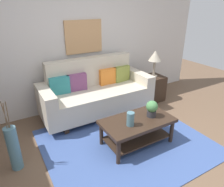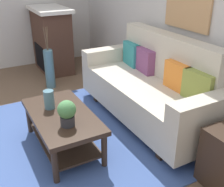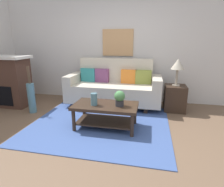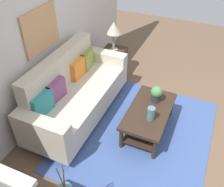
{
  "view_description": "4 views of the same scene",
  "coord_description": "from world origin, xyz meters",
  "px_view_note": "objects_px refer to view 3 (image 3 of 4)",
  "views": [
    {
      "loc": [
        -1.55,
        -1.74,
        2.06
      ],
      "look_at": [
        0.09,
        1.09,
        0.61
      ],
      "focal_mm": 33.27,
      "sensor_mm": 36.0,
      "label": 1
    },
    {
      "loc": [
        2.65,
        -0.36,
        1.86
      ],
      "look_at": [
        0.21,
        0.97,
        0.57
      ],
      "focal_mm": 44.93,
      "sensor_mm": 36.0,
      "label": 2
    },
    {
      "loc": [
        0.87,
        -2.51,
        1.48
      ],
      "look_at": [
        0.17,
        0.79,
        0.52
      ],
      "focal_mm": 29.72,
      "sensor_mm": 36.0,
      "label": 3
    },
    {
      "loc": [
        -2.65,
        -0.21,
        2.95
      ],
      "look_at": [
        0.05,
        0.98,
        0.62
      ],
      "focal_mm": 40.29,
      "sensor_mm": 36.0,
      "label": 4
    }
  ],
  "objects_px": {
    "throw_pillow_plum": "(101,75)",
    "fireplace": "(8,81)",
    "side_table": "(175,98)",
    "framed_painting": "(118,43)",
    "table_lamp": "(178,65)",
    "throw_pillow_olive": "(143,77)",
    "throw_pillow_teal": "(88,75)",
    "potted_plant_tabletop": "(120,98)",
    "couch": "(114,87)",
    "tabletop_vase": "(94,99)",
    "floor_vase": "(32,98)",
    "throw_pillow_orange": "(129,76)",
    "coffee_table": "(106,111)"
  },
  "relations": [
    {
      "from": "potted_plant_tabletop",
      "to": "framed_painting",
      "type": "height_order",
      "value": "framed_painting"
    },
    {
      "from": "throw_pillow_teal",
      "to": "throw_pillow_plum",
      "type": "relative_size",
      "value": 1.0
    },
    {
      "from": "tabletop_vase",
      "to": "table_lamp",
      "type": "distance_m",
      "value": 1.94
    },
    {
      "from": "throw_pillow_orange",
      "to": "framed_painting",
      "type": "distance_m",
      "value": 0.9
    },
    {
      "from": "throw_pillow_plum",
      "to": "coffee_table",
      "type": "relative_size",
      "value": 0.33
    },
    {
      "from": "floor_vase",
      "to": "framed_painting",
      "type": "bearing_deg",
      "value": 39.03
    },
    {
      "from": "couch",
      "to": "throw_pillow_teal",
      "type": "height_order",
      "value": "couch"
    },
    {
      "from": "throw_pillow_olive",
      "to": "framed_painting",
      "type": "bearing_deg",
      "value": 152.7
    },
    {
      "from": "fireplace",
      "to": "coffee_table",
      "type": "bearing_deg",
      "value": -15.47
    },
    {
      "from": "table_lamp",
      "to": "fireplace",
      "type": "bearing_deg",
      "value": -173.18
    },
    {
      "from": "throw_pillow_olive",
      "to": "table_lamp",
      "type": "distance_m",
      "value": 0.8
    },
    {
      "from": "tabletop_vase",
      "to": "table_lamp",
      "type": "relative_size",
      "value": 0.36
    },
    {
      "from": "potted_plant_tabletop",
      "to": "table_lamp",
      "type": "xyz_separation_m",
      "value": [
        1.02,
        1.16,
        0.42
      ]
    },
    {
      "from": "throw_pillow_plum",
      "to": "table_lamp",
      "type": "height_order",
      "value": "table_lamp"
    },
    {
      "from": "throw_pillow_plum",
      "to": "framed_painting",
      "type": "height_order",
      "value": "framed_painting"
    },
    {
      "from": "couch",
      "to": "tabletop_vase",
      "type": "height_order",
      "value": "couch"
    },
    {
      "from": "fireplace",
      "to": "throw_pillow_olive",
      "type": "bearing_deg",
      "value": 12.1
    },
    {
      "from": "throw_pillow_orange",
      "to": "table_lamp",
      "type": "distance_m",
      "value": 1.1
    },
    {
      "from": "throw_pillow_plum",
      "to": "side_table",
      "type": "height_order",
      "value": "throw_pillow_plum"
    },
    {
      "from": "throw_pillow_teal",
      "to": "tabletop_vase",
      "type": "bearing_deg",
      "value": -67.68
    },
    {
      "from": "couch",
      "to": "floor_vase",
      "type": "height_order",
      "value": "couch"
    },
    {
      "from": "side_table",
      "to": "framed_painting",
      "type": "xyz_separation_m",
      "value": [
        -1.37,
        0.54,
        1.16
      ]
    },
    {
      "from": "tabletop_vase",
      "to": "fireplace",
      "type": "relative_size",
      "value": 0.18
    },
    {
      "from": "coffee_table",
      "to": "tabletop_vase",
      "type": "relative_size",
      "value": 5.33
    },
    {
      "from": "fireplace",
      "to": "floor_vase",
      "type": "distance_m",
      "value": 0.88
    },
    {
      "from": "couch",
      "to": "table_lamp",
      "type": "relative_size",
      "value": 3.75
    },
    {
      "from": "throw_pillow_plum",
      "to": "fireplace",
      "type": "height_order",
      "value": "fireplace"
    },
    {
      "from": "couch",
      "to": "coffee_table",
      "type": "distance_m",
      "value": 1.22
    },
    {
      "from": "throw_pillow_orange",
      "to": "table_lamp",
      "type": "bearing_deg",
      "value": -11.07
    },
    {
      "from": "throw_pillow_olive",
      "to": "throw_pillow_plum",
      "type": "bearing_deg",
      "value": 180.0
    },
    {
      "from": "fireplace",
      "to": "framed_painting",
      "type": "xyz_separation_m",
      "value": [
        2.38,
        0.99,
        0.85
      ]
    },
    {
      "from": "framed_painting",
      "to": "fireplace",
      "type": "bearing_deg",
      "value": -157.38
    },
    {
      "from": "throw_pillow_teal",
      "to": "throw_pillow_plum",
      "type": "height_order",
      "value": "same"
    },
    {
      "from": "coffee_table",
      "to": "tabletop_vase",
      "type": "xyz_separation_m",
      "value": [
        -0.18,
        -0.07,
        0.22
      ]
    },
    {
      "from": "coffee_table",
      "to": "framed_painting",
      "type": "relative_size",
      "value": 1.46
    },
    {
      "from": "coffee_table",
      "to": "throw_pillow_plum",
      "type": "bearing_deg",
      "value": 107.76
    },
    {
      "from": "coffee_table",
      "to": "side_table",
      "type": "height_order",
      "value": "side_table"
    },
    {
      "from": "couch",
      "to": "throw_pillow_plum",
      "type": "height_order",
      "value": "couch"
    },
    {
      "from": "throw_pillow_teal",
      "to": "framed_painting",
      "type": "xyz_separation_m",
      "value": [
        0.66,
        0.34,
        0.76
      ]
    },
    {
      "from": "floor_vase",
      "to": "framed_painting",
      "type": "height_order",
      "value": "framed_painting"
    },
    {
      "from": "throw_pillow_plum",
      "to": "tabletop_vase",
      "type": "height_order",
      "value": "throw_pillow_plum"
    },
    {
      "from": "throw_pillow_orange",
      "to": "potted_plant_tabletop",
      "type": "xyz_separation_m",
      "value": [
        0.02,
        -1.36,
        -0.11
      ]
    },
    {
      "from": "fireplace",
      "to": "throw_pillow_teal",
      "type": "bearing_deg",
      "value": 20.74
    },
    {
      "from": "throw_pillow_olive",
      "to": "fireplace",
      "type": "distance_m",
      "value": 3.12
    },
    {
      "from": "throw_pillow_teal",
      "to": "potted_plant_tabletop",
      "type": "xyz_separation_m",
      "value": [
        1.01,
        -1.36,
        -0.11
      ]
    },
    {
      "from": "throw_pillow_orange",
      "to": "potted_plant_tabletop",
      "type": "bearing_deg",
      "value": -89.32
    },
    {
      "from": "side_table",
      "to": "framed_painting",
      "type": "relative_size",
      "value": 0.74
    },
    {
      "from": "fireplace",
      "to": "floor_vase",
      "type": "height_order",
      "value": "fireplace"
    },
    {
      "from": "potted_plant_tabletop",
      "to": "side_table",
      "type": "distance_m",
      "value": 1.57
    },
    {
      "from": "tabletop_vase",
      "to": "floor_vase",
      "type": "xyz_separation_m",
      "value": [
        -1.52,
        0.45,
        -0.22
      ]
    }
  ]
}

